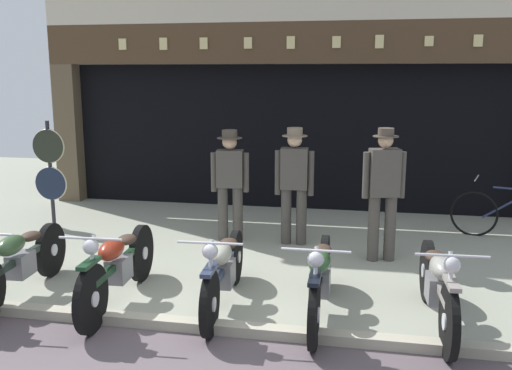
% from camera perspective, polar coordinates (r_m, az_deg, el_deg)
% --- Properties ---
extents(shop_facade, '(9.31, 4.42, 6.34)m').
position_cam_1_polar(shop_facade, '(11.93, 4.69, 7.67)').
color(shop_facade, black).
rests_on(shop_facade, ground).
extents(motorcycle_left, '(0.62, 2.04, 0.92)m').
position_cam_1_polar(motorcycle_left, '(6.77, -22.67, -7.03)').
color(motorcycle_left, black).
rests_on(motorcycle_left, ground).
extents(motorcycle_center_left, '(0.62, 2.10, 0.94)m').
position_cam_1_polar(motorcycle_center_left, '(6.27, -13.70, -7.84)').
color(motorcycle_center_left, black).
rests_on(motorcycle_center_left, ground).
extents(motorcycle_center, '(0.62, 2.04, 0.92)m').
position_cam_1_polar(motorcycle_center, '(6.03, -3.29, -8.44)').
color(motorcycle_center, black).
rests_on(motorcycle_center, ground).
extents(motorcycle_center_right, '(0.62, 2.07, 0.92)m').
position_cam_1_polar(motorcycle_center_right, '(5.83, 6.44, -9.17)').
color(motorcycle_center_right, black).
rests_on(motorcycle_center_right, ground).
extents(motorcycle_right, '(0.62, 1.98, 0.93)m').
position_cam_1_polar(motorcycle_right, '(5.85, 17.81, -9.50)').
color(motorcycle_right, black).
rests_on(motorcycle_right, ground).
extents(salesman_left, '(0.56, 0.36, 1.64)m').
position_cam_1_polar(salesman_left, '(8.29, -2.63, 0.56)').
color(salesman_left, '#47423D').
rests_on(salesman_left, ground).
extents(shopkeeper_center, '(0.56, 0.36, 1.69)m').
position_cam_1_polar(shopkeeper_center, '(8.11, 3.86, 0.49)').
color(shopkeeper_center, '#47423D').
rests_on(shopkeeper_center, ground).
extents(salesman_right, '(0.55, 0.33, 1.76)m').
position_cam_1_polar(salesman_right, '(7.54, 12.69, -0.32)').
color(salesman_right, '#47423D').
rests_on(salesman_right, ground).
extents(tyre_sign_pole, '(0.55, 0.06, 1.71)m').
position_cam_1_polar(tyre_sign_pole, '(9.59, -20.01, 1.78)').
color(tyre_sign_pole, '#232328').
rests_on(tyre_sign_pole, ground).
extents(advert_board_near, '(0.66, 0.03, 0.99)m').
position_cam_1_polar(advert_board_near, '(10.28, 15.43, 6.33)').
color(advert_board_near, beige).
extents(advert_board_far, '(0.82, 0.03, 1.01)m').
position_cam_1_polar(advert_board_far, '(10.43, 21.35, 5.49)').
color(advert_board_far, beige).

